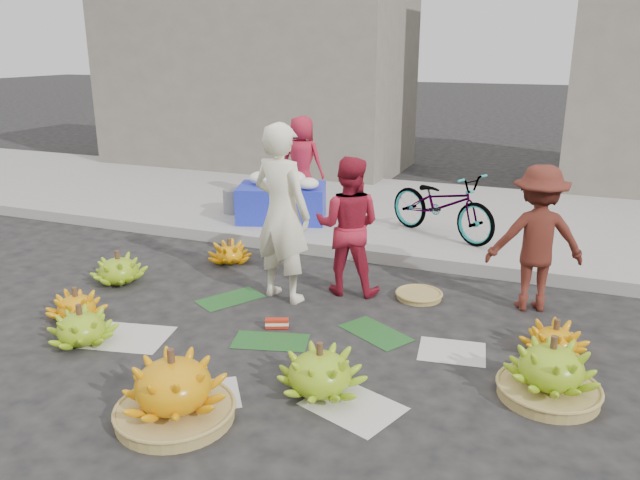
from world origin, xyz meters
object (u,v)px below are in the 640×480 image
at_px(vendor_cream, 282,213).
at_px(banana_bunch_4, 551,371).
at_px(banana_bunch_0, 76,305).
at_px(flower_table, 282,200).
at_px(bicycle, 442,204).

bearing_deg(vendor_cream, banana_bunch_4, 173.66).
height_order(banana_bunch_0, vendor_cream, vendor_cream).
height_order(banana_bunch_4, vendor_cream, vendor_cream).
relative_size(banana_bunch_0, flower_table, 0.39).
bearing_deg(banana_bunch_4, banana_bunch_0, -177.22).
relative_size(banana_bunch_0, vendor_cream, 0.30).
xyz_separation_m(flower_table, bicycle, (2.21, 0.07, 0.14)).
distance_m(flower_table, bicycle, 2.21).
bearing_deg(banana_bunch_4, vendor_cream, 159.19).
bearing_deg(banana_bunch_0, vendor_cream, 37.05).
bearing_deg(bicycle, banana_bunch_0, 170.09).
bearing_deg(bicycle, banana_bunch_4, -128.66).
height_order(banana_bunch_0, banana_bunch_4, banana_bunch_4).
relative_size(banana_bunch_0, bicycle, 0.33).
bearing_deg(bicycle, flower_table, 119.25).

